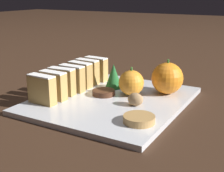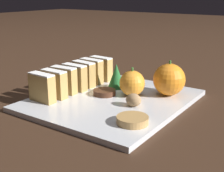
% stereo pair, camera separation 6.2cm
% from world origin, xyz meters
% --- Properties ---
extents(ground_plane, '(6.00, 6.00, 0.00)m').
position_xyz_m(ground_plane, '(0.00, 0.00, 0.00)').
color(ground_plane, '#382316').
extents(serving_platter, '(0.33, 0.38, 0.01)m').
position_xyz_m(serving_platter, '(0.00, 0.00, 0.01)').
color(serving_platter, silver).
rests_on(serving_platter, ground_plane).
extents(stollen_slice_front, '(0.07, 0.03, 0.07)m').
position_xyz_m(stollen_slice_front, '(-0.12, -0.11, 0.05)').
color(stollen_slice_front, tan).
rests_on(stollen_slice_front, serving_platter).
extents(stollen_slice_second, '(0.07, 0.03, 0.07)m').
position_xyz_m(stollen_slice_second, '(-0.12, -0.07, 0.05)').
color(stollen_slice_second, tan).
rests_on(stollen_slice_second, serving_platter).
extents(stollen_slice_third, '(0.07, 0.03, 0.07)m').
position_xyz_m(stollen_slice_third, '(-0.12, -0.04, 0.05)').
color(stollen_slice_third, tan).
rests_on(stollen_slice_third, serving_platter).
extents(stollen_slice_fourth, '(0.07, 0.02, 0.07)m').
position_xyz_m(stollen_slice_fourth, '(-0.12, 0.00, 0.05)').
color(stollen_slice_fourth, tan).
rests_on(stollen_slice_fourth, serving_platter).
extents(stollen_slice_fifth, '(0.07, 0.03, 0.07)m').
position_xyz_m(stollen_slice_fifth, '(-0.12, 0.04, 0.05)').
color(stollen_slice_fifth, tan).
rests_on(stollen_slice_fifth, serving_platter).
extents(stollen_slice_sixth, '(0.07, 0.03, 0.07)m').
position_xyz_m(stollen_slice_sixth, '(-0.12, 0.08, 0.05)').
color(stollen_slice_sixth, tan).
rests_on(stollen_slice_sixth, serving_platter).
extents(stollen_slice_back, '(0.07, 0.03, 0.07)m').
position_xyz_m(stollen_slice_back, '(-0.12, 0.11, 0.05)').
color(stollen_slice_back, tan).
rests_on(stollen_slice_back, serving_platter).
extents(orange_near, '(0.06, 0.06, 0.07)m').
position_xyz_m(orange_near, '(0.03, 0.04, 0.04)').
color(orange_near, orange).
rests_on(orange_near, serving_platter).
extents(orange_far, '(0.08, 0.08, 0.09)m').
position_xyz_m(orange_far, '(0.10, 0.10, 0.05)').
color(orange_far, orange).
rests_on(orange_far, serving_platter).
extents(walnut, '(0.04, 0.03, 0.03)m').
position_xyz_m(walnut, '(0.07, -0.02, 0.03)').
color(walnut, '#9E7A51').
rests_on(walnut, serving_platter).
extents(chocolate_cookie, '(0.06, 0.06, 0.01)m').
position_xyz_m(chocolate_cookie, '(-0.03, 0.01, 0.02)').
color(chocolate_cookie, '#472819').
rests_on(chocolate_cookie, serving_platter).
extents(gingerbread_cookie, '(0.06, 0.06, 0.01)m').
position_xyz_m(gingerbread_cookie, '(0.12, -0.10, 0.02)').
color(gingerbread_cookie, tan).
rests_on(gingerbread_cookie, serving_platter).
extents(evergreen_sprig, '(0.04, 0.04, 0.06)m').
position_xyz_m(evergreen_sprig, '(-0.04, 0.07, 0.04)').
color(evergreen_sprig, '#23662D').
rests_on(evergreen_sprig, serving_platter).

